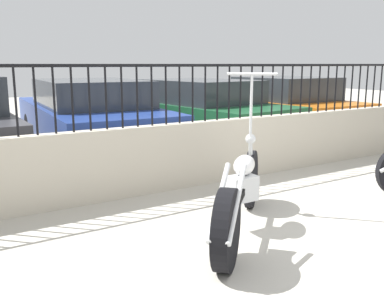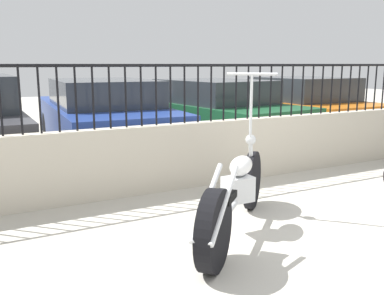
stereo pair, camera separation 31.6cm
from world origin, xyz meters
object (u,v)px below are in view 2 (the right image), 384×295
(motorcycle_silver, at_px, (234,197))
(car_orange, at_px, (298,106))
(car_blue, at_px, (102,117))
(car_green, at_px, (209,111))

(motorcycle_silver, distance_m, car_orange, 6.33)
(car_blue, height_order, car_orange, car_blue)
(car_green, height_order, car_orange, car_orange)
(motorcycle_silver, relative_size, car_blue, 0.36)
(car_orange, bearing_deg, motorcycle_silver, 133.96)
(car_blue, xyz_separation_m, car_green, (2.22, 0.10, -0.02))
(motorcycle_silver, xyz_separation_m, car_green, (2.22, 4.30, 0.26))
(motorcycle_silver, distance_m, car_blue, 4.21)
(motorcycle_silver, relative_size, car_green, 0.36)
(car_blue, distance_m, car_orange, 4.60)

